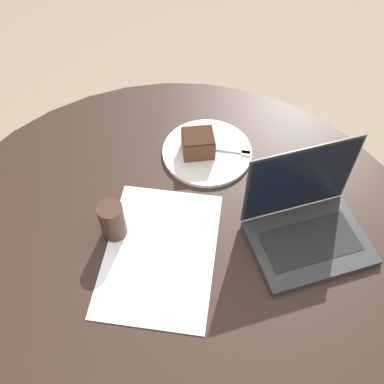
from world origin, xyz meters
name	(u,v)px	position (x,y,z in m)	size (l,w,h in m)	color
ground_plane	(180,352)	(0.00, 0.00, 0.00)	(12.00, 12.00, 0.00)	gray
dining_table	(176,279)	(0.00, 0.00, 0.62)	(1.35, 1.35, 0.74)	black
paper_document	(160,253)	(0.00, -0.04, 0.74)	(0.44, 0.34, 0.00)	white
plate	(207,152)	(-0.36, -0.03, 0.75)	(0.27, 0.27, 0.01)	silver
cake_slice	(198,143)	(-0.35, -0.05, 0.79)	(0.11, 0.12, 0.07)	brown
fork	(228,150)	(-0.38, 0.03, 0.76)	(0.04, 0.17, 0.00)	silver
coffee_glass	(112,221)	(-0.02, -0.17, 0.80)	(0.06, 0.06, 0.11)	#3D2619
laptop	(307,224)	(-0.17, 0.30, 0.79)	(0.35, 0.36, 0.25)	#2D2D2D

